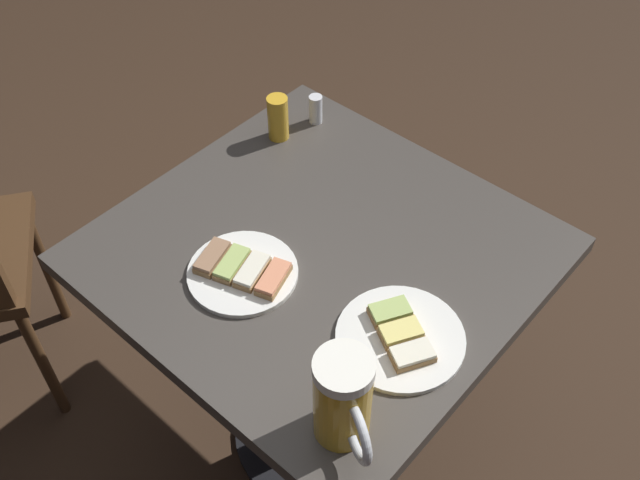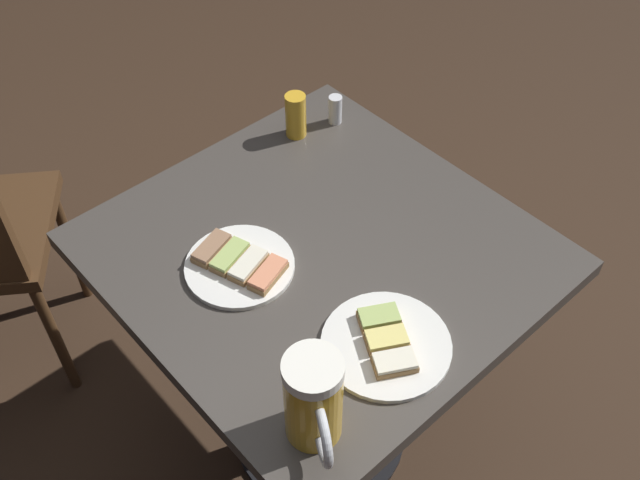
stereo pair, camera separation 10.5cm
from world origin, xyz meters
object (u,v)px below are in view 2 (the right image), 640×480
Objects in this scene: plate_near at (239,264)px; salt_shaker at (335,110)px; beer_mug at (314,401)px; plate_far at (386,343)px; beer_glass_small at (296,116)px.

plate_near is 3.04× the size of salt_shaker.
plate_near is 1.17× the size of beer_mug.
beer_mug is at bearing -135.23° from salt_shaker.
plate_near is at bearing 103.89° from plate_far.
beer_glass_small is (0.26, 0.53, 0.04)m from plate_far.
beer_glass_small is 0.10m from salt_shaker.
beer_mug is at bearing -169.48° from plate_far.
beer_mug reaches higher than salt_shaker.
beer_mug is at bearing -109.26° from plate_near.
plate_far is at bearing -76.11° from plate_near.
beer_mug is (-0.12, -0.34, 0.08)m from plate_near.
beer_mug is (-0.19, -0.04, 0.08)m from plate_far.
plate_far is at bearing -115.96° from beer_glass_small.
plate_far is 3.31× the size of salt_shaker.
plate_far is 0.59m from beer_glass_small.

